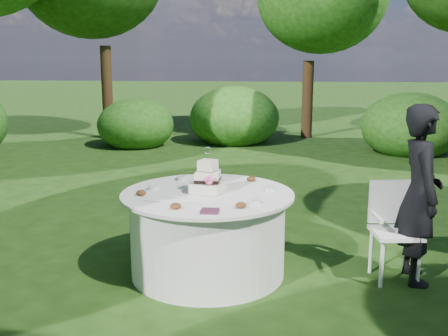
{
  "coord_description": "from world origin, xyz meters",
  "views": [
    {
      "loc": [
        0.62,
        -4.53,
        1.96
      ],
      "look_at": [
        0.15,
        0.0,
        1.0
      ],
      "focal_mm": 42.0,
      "sensor_mm": 36.0,
      "label": 1
    }
  ],
  "objects": [
    {
      "name": "ground",
      "position": [
        0.0,
        0.0,
        0.0
      ],
      "size": [
        80.0,
        80.0,
        0.0
      ],
      "primitive_type": "plane",
      "color": "black",
      "rests_on": "ground"
    },
    {
      "name": "votives",
      "position": [
        0.04,
        0.08,
        0.79
      ],
      "size": [
        1.17,
        0.9,
        0.04
      ],
      "color": "silver",
      "rests_on": "table"
    },
    {
      "name": "chair",
      "position": [
        1.67,
        0.09,
        0.52
      ],
      "size": [
        0.45,
        0.44,
        0.88
      ],
      "color": "white",
      "rests_on": "ground"
    },
    {
      "name": "table",
      "position": [
        0.0,
        0.0,
        0.39
      ],
      "size": [
        1.56,
        1.56,
        0.77
      ],
      "color": "silver",
      "rests_on": "ground"
    },
    {
      "name": "feather_plume",
      "position": [
        -0.27,
        -0.32,
        0.78
      ],
      "size": [
        0.48,
        0.07,
        0.01
      ],
      "primitive_type": "ellipsoid",
      "color": "white",
      "rests_on": "table"
    },
    {
      "name": "napkins",
      "position": [
        0.1,
        -0.6,
        0.78
      ],
      "size": [
        0.14,
        0.14,
        0.02
      ],
      "primitive_type": "cube",
      "color": "#4A1F39",
      "rests_on": "table"
    },
    {
      "name": "cake",
      "position": [
        0.0,
        0.01,
        0.88
      ],
      "size": [
        0.32,
        0.32,
        0.41
      ],
      "color": "silver",
      "rests_on": "table"
    },
    {
      "name": "guest",
      "position": [
        1.86,
        0.05,
        0.79
      ],
      "size": [
        0.39,
        0.59,
        1.58
      ],
      "primitive_type": "imported",
      "rotation": [
        0.0,
        0.0,
        1.6
      ],
      "color": "black",
      "rests_on": "ground"
    },
    {
      "name": "petal_cups",
      "position": [
        -0.01,
        -0.17,
        0.79
      ],
      "size": [
        1.03,
        1.11,
        0.05
      ],
      "color": "#562D16",
      "rests_on": "table"
    }
  ]
}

